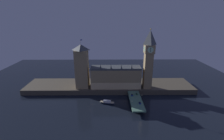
% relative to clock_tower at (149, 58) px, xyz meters
% --- Properties ---
extents(ground_plane, '(400.00, 400.00, 0.00)m').
position_rel_clock_tower_xyz_m(ground_plane, '(-48.12, -26.46, -45.66)').
color(ground_plane, black).
extents(embankment, '(220.00, 42.00, 6.63)m').
position_rel_clock_tower_xyz_m(embankment, '(-48.12, 12.54, -42.35)').
color(embankment, '#4C4438').
rests_on(embankment, ground_plane).
extents(parliament_hall, '(62.34, 18.94, 32.19)m').
position_rel_clock_tower_xyz_m(parliament_hall, '(-39.64, 3.34, -25.68)').
color(parliament_hall, '#9E845B').
rests_on(parliament_hall, embankment).
extents(clock_tower, '(12.20, 12.31, 73.71)m').
position_rel_clock_tower_xyz_m(clock_tower, '(0.00, 0.00, 0.00)').
color(clock_tower, '#9E845B').
rests_on(clock_tower, embankment).
extents(victoria_tower, '(15.86, 15.86, 61.10)m').
position_rel_clock_tower_xyz_m(victoria_tower, '(-82.09, 2.82, -11.36)').
color(victoria_tower, '#9E845B').
rests_on(victoria_tower, embankment).
extents(bridge, '(13.47, 46.00, 5.63)m').
position_rel_clock_tower_xyz_m(bridge, '(-18.54, -31.46, -41.72)').
color(bridge, '#4C7560').
rests_on(bridge, ground_plane).
extents(car_northbound_lead, '(2.09, 4.33, 1.46)m').
position_rel_clock_tower_xyz_m(car_northbound_lead, '(-21.51, -20.79, -39.35)').
color(car_northbound_lead, navy).
rests_on(car_northbound_lead, bridge).
extents(car_southbound_lead, '(2.10, 4.15, 1.41)m').
position_rel_clock_tower_xyz_m(car_southbound_lead, '(-15.58, -39.25, -39.38)').
color(car_southbound_lead, navy).
rests_on(car_southbound_lead, bridge).
extents(car_southbound_trail, '(1.94, 3.82, 1.36)m').
position_rel_clock_tower_xyz_m(car_southbound_trail, '(-15.58, -18.02, -39.40)').
color(car_southbound_trail, '#235633').
rests_on(car_southbound_trail, bridge).
extents(pedestrian_far_rail, '(0.38, 0.38, 1.79)m').
position_rel_clock_tower_xyz_m(pedestrian_far_rail, '(-24.47, -17.47, -39.09)').
color(pedestrian_far_rail, black).
rests_on(pedestrian_far_rail, bridge).
extents(street_lamp_near, '(1.34, 0.60, 7.02)m').
position_rel_clock_tower_xyz_m(street_lamp_near, '(-24.87, -46.18, -35.65)').
color(street_lamp_near, '#2D3333').
rests_on(street_lamp_near, bridge).
extents(street_lamp_mid, '(1.34, 0.60, 6.20)m').
position_rel_clock_tower_xyz_m(street_lamp_mid, '(-12.21, -31.46, -36.15)').
color(street_lamp_mid, '#2D3333').
rests_on(street_lamp_mid, bridge).
extents(street_lamp_far, '(1.34, 0.60, 6.48)m').
position_rel_clock_tower_xyz_m(street_lamp_far, '(-24.87, -16.74, -35.98)').
color(street_lamp_far, '#2D3333').
rests_on(street_lamp_far, bridge).
extents(boat_upstream, '(18.48, 9.30, 4.21)m').
position_rel_clock_tower_xyz_m(boat_upstream, '(-50.34, -29.13, -44.13)').
color(boat_upstream, '#1E2842').
rests_on(boat_upstream, ground_plane).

